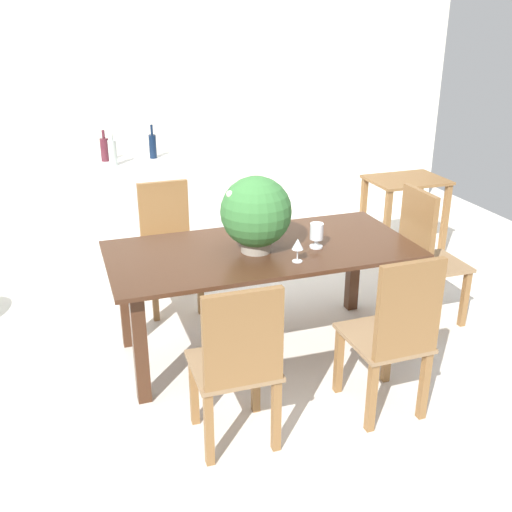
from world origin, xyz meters
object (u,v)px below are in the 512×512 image
Objects in this scene: wine_bottle_clear at (153,146)px; chair_near_right at (395,332)px; flower_centerpiece at (256,213)px; wine_bottle_green at (113,153)px; crystal_vase_left at (257,218)px; wine_bottle_tall at (105,149)px; wine_glass at (298,245)px; side_table at (405,197)px; chair_near_left at (238,361)px; kitchen_counter at (150,210)px; dining_table at (262,264)px; crystal_vase_center_near at (317,233)px; chair_foot_end at (425,251)px; chair_far_left at (168,239)px.

chair_near_right is at bearing -74.33° from wine_bottle_clear.
wine_bottle_green is (-0.68, 1.81, 0.05)m from flower_centerpiece.
wine_bottle_clear is at bearing 104.29° from crystal_vase_left.
wine_bottle_tall is at bearing 175.91° from wine_bottle_clear.
wine_bottle_clear is (-0.42, 1.66, 0.19)m from crystal_vase_left.
wine_glass is 0.21× the size of side_table.
wine_bottle_clear is at bearing 102.46° from wine_glass.
chair_near_left is 2.81m from kitchen_counter.
flower_centerpiece is at bearing -113.25° from chair_near_left.
dining_table is at bearing -65.17° from chair_near_right.
crystal_vase_left is (0.12, 0.32, -0.15)m from flower_centerpiece.
dining_table is 2.23m from side_table.
kitchen_counter is (-0.87, 2.82, -0.08)m from chair_near_right.
crystal_vase_center_near reaches higher than side_table.
chair_near_left is 1.34m from crystal_vase_left.
chair_near_left is 3.22× the size of wine_bottle_clear.
wine_bottle_tall is 2.77m from side_table.
kitchen_counter is at bearing 41.85° from chair_foot_end.
crystal_vase_left is at bearing -62.05° from wine_bottle_green.
chair_far_left is at bearing -71.57° from wine_bottle_green.
chair_near_left is (-0.45, -0.92, -0.10)m from dining_table.
flower_centerpiece is at bearing -70.14° from wine_bottle_tall.
crystal_vase_left reaches higher than wine_glass.
flower_centerpiece is 1.93m from wine_bottle_green.
chair_near_left is at bearing -136.79° from side_table.
crystal_vase_left is 1.26× the size of wine_glass.
wine_glass is at bearing -67.28° from wine_bottle_green.
wine_bottle_clear reaches higher than chair_foot_end.
crystal_vase_center_near is 0.22× the size of side_table.
chair_far_left is 0.97m from kitchen_counter.
wine_bottle_clear is (0.42, -0.03, 0.01)m from wine_bottle_tall.
chair_near_right is 2.06× the size of flower_centerpiece.
chair_near_left is (-0.00, -1.85, 0.01)m from chair_far_left.
chair_near_right is at bearing -64.69° from chair_far_left.
chair_near_right is 1.05× the size of chair_far_left.
flower_centerpiece reaches higher than chair_near_left.
crystal_vase_center_near is (-0.91, -0.11, 0.29)m from chair_foot_end.
crystal_vase_center_near is at bearing -71.17° from wine_bottle_clear.
flower_centerpiece is 0.67× the size of side_table.
dining_table is 2.06× the size of chair_far_left.
dining_table is 0.38m from flower_centerpiece.
kitchen_counter is at bearing 110.94° from crystal_vase_center_near.
chair_foot_end is at bearing -115.94° from side_table.
chair_near_left is at bearing 118.78° from chair_foot_end.
kitchen_counter reaches higher than crystal_vase_center_near.
crystal_vase_center_near is at bearing -9.55° from flower_centerpiece.
chair_near_right is 3.69× the size of wine_bottle_tall.
wine_bottle_green reaches higher than wine_glass.
crystal_vase_center_near is 2.16m from wine_bottle_clear.
chair_far_left is 0.94× the size of chair_foot_end.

